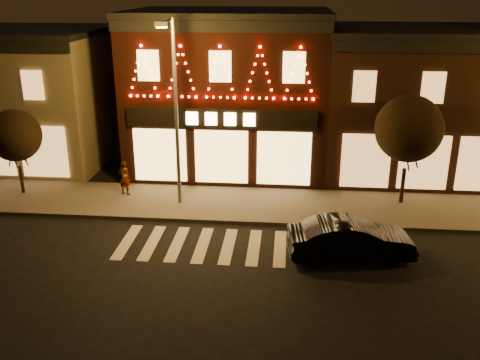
# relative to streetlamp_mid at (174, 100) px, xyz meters

# --- Properties ---
(ground) EXTENTS (120.00, 120.00, 0.00)m
(ground) POSITION_rel_streetlamp_mid_xyz_m (1.66, -7.57, -4.90)
(ground) COLOR black
(ground) RESTS_ON ground
(sidewalk_far) EXTENTS (44.00, 4.00, 0.15)m
(sidewalk_far) POSITION_rel_streetlamp_mid_xyz_m (3.66, 0.43, -4.83)
(sidewalk_far) COLOR #47423D
(sidewalk_far) RESTS_ON ground
(building_left) EXTENTS (12.20, 8.28, 7.30)m
(building_left) POSITION_rel_streetlamp_mid_xyz_m (-11.34, 6.42, -1.24)
(building_left) COLOR #69604A
(building_left) RESTS_ON ground
(building_pulp) EXTENTS (10.20, 8.34, 8.30)m
(building_pulp) POSITION_rel_streetlamp_mid_xyz_m (1.66, 6.41, -0.74)
(building_pulp) COLOR black
(building_pulp) RESTS_ON ground
(building_right_a) EXTENTS (9.20, 8.28, 7.50)m
(building_right_a) POSITION_rel_streetlamp_mid_xyz_m (11.16, 6.42, -1.14)
(building_right_a) COLOR #381E13
(building_right_a) RESTS_ON ground
(streetlamp_mid) EXTENTS (0.52, 1.85, 8.10)m
(streetlamp_mid) POSITION_rel_streetlamp_mid_xyz_m (0.00, 0.00, 0.00)
(streetlamp_mid) COLOR #59595E
(streetlamp_mid) RESTS_ON sidewalk_far
(tree_left) EXTENTS (2.41, 2.41, 4.02)m
(tree_left) POSITION_rel_streetlamp_mid_xyz_m (-7.69, 0.74, -1.94)
(tree_left) COLOR black
(tree_left) RESTS_ON sidewalk_far
(tree_right) EXTENTS (2.95, 2.95, 4.93)m
(tree_right) POSITION_rel_streetlamp_mid_xyz_m (10.06, 1.23, -1.31)
(tree_right) COLOR black
(tree_right) RESTS_ON sidewalk_far
(dark_sedan) EXTENTS (4.75, 2.21, 1.51)m
(dark_sedan) POSITION_rel_streetlamp_mid_xyz_m (7.23, -4.08, -4.15)
(dark_sedan) COLOR black
(dark_sedan) RESTS_ON ground
(pedestrian) EXTENTS (0.70, 0.58, 1.66)m
(pedestrian) POSITION_rel_streetlamp_mid_xyz_m (-2.75, 0.98, -3.92)
(pedestrian) COLOR gray
(pedestrian) RESTS_ON sidewalk_far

